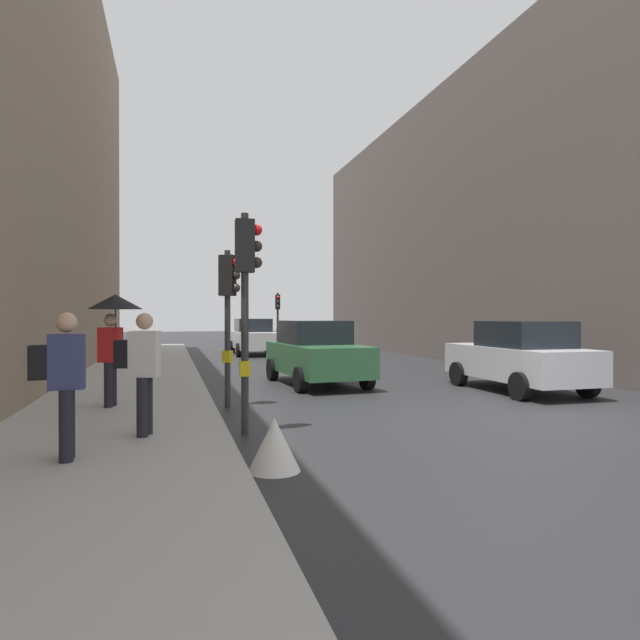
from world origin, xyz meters
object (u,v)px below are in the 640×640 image
car_green_estate (316,353)px  warning_sign_triangle (274,444)px  traffic_light_far_median (278,310)px  car_silver_hatchback (519,356)px  pedestrian_with_black_backpack (141,366)px  traffic_light_near_right (229,299)px  car_white_compact (254,337)px  traffic_light_near_left (246,282)px  pedestrian_with_grey_backpack (63,377)px  pedestrian_with_umbrella (114,318)px

car_green_estate → warning_sign_triangle: size_ratio=6.65×
traffic_light_far_median → car_silver_hatchback: size_ratio=0.76×
pedestrian_with_black_backpack → warning_sign_triangle: 2.52m
traffic_light_near_right → car_white_compact: bearing=79.5°
traffic_light_far_median → pedestrian_with_black_backpack: bearing=-106.0°
traffic_light_near_left → car_white_compact: bearing=81.0°
car_silver_hatchback → traffic_light_far_median: bearing=97.4°
pedestrian_with_grey_backpack → warning_sign_triangle: size_ratio=2.72×
pedestrian_with_umbrella → pedestrian_with_grey_backpack: size_ratio=1.21×
traffic_light_near_right → pedestrian_with_grey_backpack: traffic_light_near_right is taller
traffic_light_near_left → traffic_light_far_median: size_ratio=1.09×
traffic_light_near_right → car_silver_hatchback: traffic_light_near_right is taller
car_silver_hatchback → pedestrian_with_umbrella: size_ratio=1.97×
traffic_light_near_right → car_silver_hatchback: size_ratio=0.77×
car_white_compact → warning_sign_triangle: (-2.75, -19.80, -0.55)m
car_green_estate → car_silver_hatchback: 5.30m
car_white_compact → car_green_estate: bearing=-90.3°
car_silver_hatchback → car_green_estate: bearing=149.0°
car_white_compact → pedestrian_with_black_backpack: size_ratio=2.38×
traffic_light_near_left → pedestrian_with_black_backpack: traffic_light_near_left is taller
traffic_light_near_left → pedestrian_with_grey_backpack: (-2.41, -1.57, -1.27)m
traffic_light_near_right → pedestrian_with_black_backpack: bearing=-117.2°
car_silver_hatchback → pedestrian_with_umbrella: 9.54m
pedestrian_with_black_backpack → car_green_estate: bearing=55.2°
traffic_light_near_left → pedestrian_with_umbrella: bearing=133.1°
car_green_estate → pedestrian_with_umbrella: size_ratio=2.02×
traffic_light_far_median → car_silver_hatchback: 18.99m
traffic_light_far_median → warning_sign_triangle: (-4.77, -23.97, -1.90)m
traffic_light_near_right → car_green_estate: size_ratio=0.75×
car_white_compact → pedestrian_with_grey_backpack: size_ratio=2.38×
pedestrian_with_black_backpack → traffic_light_near_right: bearing=62.8°
traffic_light_near_left → traffic_light_near_right: size_ratio=1.09×
traffic_light_near_right → warning_sign_triangle: traffic_light_near_right is taller
warning_sign_triangle → pedestrian_with_umbrella: bearing=116.5°
traffic_light_near_right → pedestrian_with_black_backpack: size_ratio=1.83×
pedestrian_with_grey_backpack → warning_sign_triangle: bearing=-13.2°
pedestrian_with_umbrella → warning_sign_triangle: size_ratio=3.29×
car_silver_hatchback → pedestrian_with_umbrella: pedestrian_with_umbrella is taller
traffic_light_far_median → warning_sign_triangle: size_ratio=4.95×
pedestrian_with_umbrella → car_white_compact: bearing=71.9°
traffic_light_near_left → traffic_light_near_right: bearing=90.1°
car_white_compact → pedestrian_with_black_backpack: 18.58m
car_white_compact → pedestrian_with_umbrella: (-4.99, -15.30, 0.96)m
traffic_light_far_median → pedestrian_with_umbrella: (-7.01, -19.48, -0.38)m
traffic_light_near_left → pedestrian_with_black_backpack: 2.06m
car_green_estate → pedestrian_with_umbrella: pedestrian_with_umbrella is taller
traffic_light_near_right → car_silver_hatchback: 7.40m
pedestrian_with_black_backpack → pedestrian_with_grey_backpack: bearing=-125.8°
car_white_compact → car_silver_hatchback: size_ratio=1.00×
traffic_light_far_median → pedestrian_with_black_backpack: (-6.39, -22.23, -1.06)m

